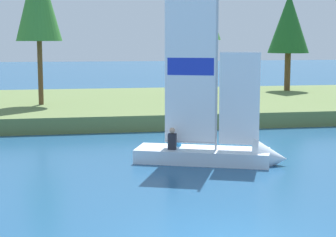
% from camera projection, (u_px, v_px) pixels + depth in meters
% --- Properties ---
extents(shore_bank, '(80.00, 15.00, 0.76)m').
position_uv_depth(shore_bank, '(120.00, 106.00, 33.29)').
color(shore_bank, '#5B703D').
rests_on(shore_bank, ground).
extents(shoreline_tree_centre, '(2.67, 2.67, 7.25)m').
position_uv_depth(shoreline_tree_centre, '(199.00, 8.00, 33.61)').
color(shoreline_tree_centre, brown).
rests_on(shoreline_tree_centre, shore_bank).
extents(shoreline_tree_midright, '(2.78, 2.78, 6.63)m').
position_uv_depth(shoreline_tree_midright, '(289.00, 23.00, 38.31)').
color(shoreline_tree_midright, brown).
rests_on(shoreline_tree_midright, shore_bank).
extents(sailboat, '(5.34, 3.24, 6.49)m').
position_uv_depth(sailboat, '(226.00, 150.00, 19.47)').
color(sailboat, silver).
rests_on(sailboat, ground).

